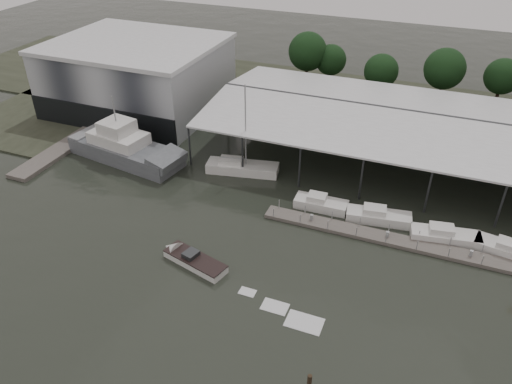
% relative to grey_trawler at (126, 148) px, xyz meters
% --- Properties ---
extents(ground, '(200.00, 200.00, 0.00)m').
position_rel_grey_trawler_xyz_m(ground, '(20.36, -14.63, -1.58)').
color(ground, black).
rests_on(ground, ground).
extents(land_strip_far, '(140.00, 30.00, 0.30)m').
position_rel_grey_trawler_xyz_m(land_strip_far, '(20.36, 27.37, -1.48)').
color(land_strip_far, '#3B4030').
rests_on(land_strip_far, ground).
extents(land_strip_west, '(20.00, 40.00, 0.30)m').
position_rel_grey_trawler_xyz_m(land_strip_west, '(-19.64, 15.37, -1.48)').
color(land_strip_west, '#3B4030').
rests_on(land_strip_west, ground).
extents(storage_warehouse, '(24.50, 20.50, 10.50)m').
position_rel_grey_trawler_xyz_m(storage_warehouse, '(-7.64, 15.31, 3.71)').
color(storage_warehouse, '#A8ADB2').
rests_on(storage_warehouse, ground).
extents(covered_boat_shed, '(58.24, 24.00, 6.96)m').
position_rel_grey_trawler_xyz_m(covered_boat_shed, '(37.36, 13.37, 4.55)').
color(covered_boat_shed, silver).
rests_on(covered_boat_shed, ground).
extents(trawler_dock, '(3.00, 18.00, 0.50)m').
position_rel_grey_trawler_xyz_m(trawler_dock, '(-9.64, -0.63, -1.33)').
color(trawler_dock, '#625C56').
rests_on(trawler_dock, ground).
extents(floating_dock, '(28.00, 2.00, 1.40)m').
position_rel_grey_trawler_xyz_m(floating_dock, '(35.36, -4.63, -1.38)').
color(floating_dock, '#625C56').
rests_on(floating_dock, ground).
extents(grey_trawler, '(16.74, 7.53, 8.84)m').
position_rel_grey_trawler_xyz_m(grey_trawler, '(0.00, 0.00, 0.00)').
color(grey_trawler, slate).
rests_on(grey_trawler, ground).
extents(white_sailboat, '(9.25, 4.32, 11.72)m').
position_rel_grey_trawler_xyz_m(white_sailboat, '(15.15, 2.49, -0.94)').
color(white_sailboat, silver).
rests_on(white_sailboat, ground).
extents(speedboat_underway, '(17.95, 6.40, 2.00)m').
position_rel_grey_trawler_xyz_m(speedboat_underway, '(17.38, -15.09, -1.19)').
color(speedboat_underway, silver).
rests_on(speedboat_underway, ground).
extents(moored_cruiser_0, '(5.91, 2.37, 1.70)m').
position_rel_grey_trawler_xyz_m(moored_cruiser_0, '(26.48, -1.56, -0.97)').
color(moored_cruiser_0, silver).
rests_on(moored_cruiser_0, ground).
extents(moored_cruiser_1, '(7.07, 3.16, 1.70)m').
position_rel_grey_trawler_xyz_m(moored_cruiser_1, '(32.88, -1.60, -0.97)').
color(moored_cruiser_1, silver).
rests_on(moored_cruiser_1, ground).
extents(moored_cruiser_2, '(7.12, 3.31, 1.70)m').
position_rel_grey_trawler_xyz_m(moored_cruiser_2, '(39.80, -2.50, -0.97)').
color(moored_cruiser_2, silver).
rests_on(moored_cruiser_2, ground).
extents(horizon_tree_line, '(67.23, 10.87, 10.58)m').
position_rel_grey_trawler_xyz_m(horizon_tree_line, '(41.39, 32.90, 4.32)').
color(horizon_tree_line, black).
rests_on(horizon_tree_line, ground).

